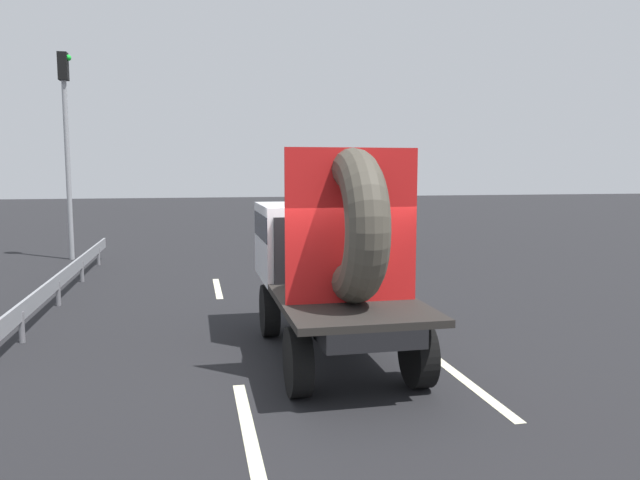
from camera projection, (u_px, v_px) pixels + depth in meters
name	position (u px, v px, depth m)	size (l,w,h in m)	color
ground_plane	(330.00, 369.00, 9.23)	(120.00, 120.00, 0.00)	black
flatbed_truck	(327.00, 251.00, 10.11)	(2.02, 4.92, 3.33)	black
distant_sedan	(346.00, 235.00, 21.81)	(1.65, 3.85, 1.25)	black
traffic_light	(66.00, 129.00, 20.07)	(0.42, 0.36, 6.86)	gray
guardrail	(71.00, 272.00, 14.92)	(0.10, 11.94, 0.71)	gray
lane_dash_left_near	(248.00, 426.00, 7.14)	(2.82, 0.16, 0.01)	beige
lane_dash_left_far	(218.00, 288.00, 15.52)	(2.68, 0.16, 0.01)	beige
lane_dash_right_near	(466.00, 382.00, 8.65)	(2.95, 0.16, 0.01)	beige
lane_dash_right_far	(338.00, 283.00, 16.29)	(2.25, 0.16, 0.01)	beige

